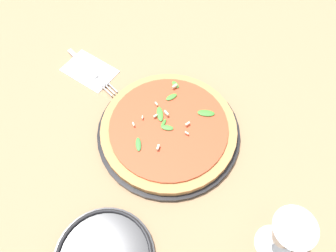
# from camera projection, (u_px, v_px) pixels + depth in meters

# --- Properties ---
(ground_plane) EXTENTS (6.00, 6.00, 0.00)m
(ground_plane) POSITION_uv_depth(u_px,v_px,m) (169.00, 133.00, 0.81)
(ground_plane) COLOR #9E7A56
(pizza_arugula_main) EXTENTS (0.35, 0.35, 0.05)m
(pizza_arugula_main) POSITION_uv_depth(u_px,v_px,m) (168.00, 129.00, 0.80)
(pizza_arugula_main) COLOR black
(pizza_arugula_main) RESTS_ON ground_plane
(wine_glass) EXTENTS (0.08, 0.08, 0.14)m
(wine_glass) POSITION_uv_depth(u_px,v_px,m) (287.00, 233.00, 0.60)
(wine_glass) COLOR white
(wine_glass) RESTS_ON ground_plane
(napkin) EXTENTS (0.15, 0.11, 0.01)m
(napkin) POSITION_uv_depth(u_px,v_px,m) (90.00, 70.00, 0.91)
(napkin) COLOR white
(napkin) RESTS_ON ground_plane
(fork) EXTENTS (0.21, 0.08, 0.00)m
(fork) POSITION_uv_depth(u_px,v_px,m) (91.00, 71.00, 0.90)
(fork) COLOR silver
(fork) RESTS_ON ground_plane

